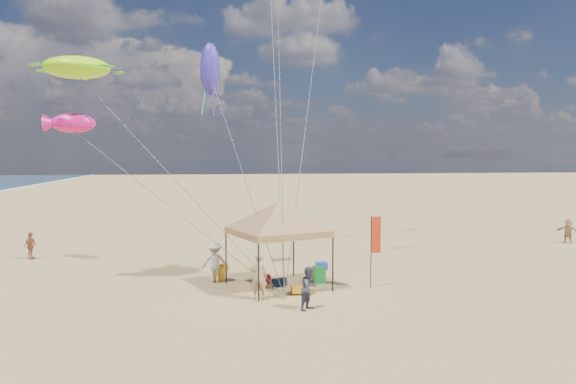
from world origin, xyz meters
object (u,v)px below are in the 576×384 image
(chair_green, at_px, (319,275))
(person_near_a, at_px, (259,276))
(canopy_tent, at_px, (278,206))
(cooler_blue, at_px, (322,266))
(chair_yellow, at_px, (219,273))
(person_near_c, at_px, (215,262))
(person_near_b, at_px, (310,288))
(person_far_a, at_px, (30,246))
(cooler_red, at_px, (264,279))
(feather_flag, at_px, (375,239))
(person_far_c, at_px, (568,231))
(beach_cart, at_px, (303,289))

(chair_green, bearing_deg, person_near_a, -139.41)
(canopy_tent, bearing_deg, chair_green, 18.68)
(cooler_blue, relative_size, chair_yellow, 0.77)
(person_near_c, bearing_deg, canopy_tent, 153.51)
(person_near_b, xyz_separation_m, person_near_c, (-3.33, 4.79, 0.12))
(chair_yellow, bearing_deg, person_far_a, 146.52)
(canopy_tent, distance_m, cooler_blue, 5.25)
(cooler_red, distance_m, person_near_b, 4.47)
(cooler_red, relative_size, chair_green, 0.77)
(chair_yellow, bearing_deg, feather_flag, -19.47)
(person_near_b, bearing_deg, person_near_c, 79.68)
(person_near_c, height_order, person_far_a, person_near_c)
(feather_flag, height_order, person_far_c, feather_flag)
(feather_flag, xyz_separation_m, person_near_b, (-3.31, -2.87, -1.27))
(person_far_c, bearing_deg, beach_cart, -104.40)
(person_near_c, bearing_deg, person_far_c, -161.20)
(canopy_tent, height_order, person_far_a, canopy_tent)
(feather_flag, bearing_deg, chair_green, 148.78)
(cooler_blue, xyz_separation_m, chair_green, (-0.65, -2.56, 0.16))
(person_near_a, xyz_separation_m, person_near_b, (1.69, -1.68, -0.12))
(person_near_a, relative_size, person_near_b, 1.16)
(canopy_tent, relative_size, chair_yellow, 9.10)
(person_near_a, distance_m, person_far_a, 15.17)
(canopy_tent, bearing_deg, person_far_a, 146.40)
(chair_yellow, bearing_deg, cooler_blue, 17.33)
(feather_flag, distance_m, beach_cart, 3.73)
(cooler_blue, height_order, person_near_a, person_near_a)
(cooler_blue, distance_m, beach_cart, 4.79)
(chair_yellow, relative_size, person_far_a, 0.48)
(feather_flag, height_order, cooler_blue, feather_flag)
(chair_yellow, distance_m, person_far_c, 23.41)
(person_near_a, relative_size, person_far_a, 1.24)
(feather_flag, relative_size, person_near_c, 1.70)
(person_far_c, bearing_deg, person_near_a, -105.34)
(chair_yellow, xyz_separation_m, person_near_c, (-0.18, -0.36, 0.55))
(cooler_red, xyz_separation_m, cooler_blue, (3.06, 2.46, 0.00))
(canopy_tent, height_order, chair_green, canopy_tent)
(cooler_blue, height_order, chair_green, chair_green)
(cooler_red, xyz_separation_m, person_near_a, (-0.47, -2.58, 0.72))
(chair_green, xyz_separation_m, person_near_b, (-1.20, -4.15, 0.44))
(feather_flag, height_order, person_far_a, feather_flag)
(feather_flag, distance_m, cooler_blue, 4.51)
(cooler_red, height_order, person_far_c, person_far_c)
(canopy_tent, relative_size, cooler_blue, 11.80)
(feather_flag, distance_m, cooler_red, 5.09)
(chair_yellow, bearing_deg, beach_cart, -41.63)
(person_near_a, distance_m, person_near_b, 2.38)
(beach_cart, distance_m, person_near_a, 2.04)
(chair_green, bearing_deg, cooler_red, 177.55)
(feather_flag, relative_size, beach_cart, 3.41)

